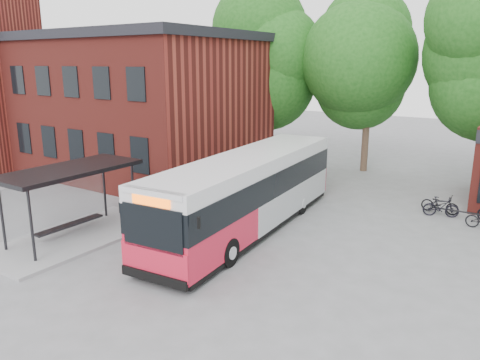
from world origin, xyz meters
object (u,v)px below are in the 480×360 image
Objects in this scene: bus_shelter at (73,203)px; bicycle_1 at (441,207)px; bicycle_0 at (440,204)px; city_bus at (248,193)px.

bus_shelter is 4.54× the size of bicycle_1.
bus_shelter is at bearing 117.73° from bicycle_1.
bicycle_0 is at bearing -0.21° from bicycle_1.
bus_shelter is 4.19× the size of bicycle_0.
bicycle_1 reaches higher than bicycle_0.
bicycle_0 is (6.22, 6.78, -1.13)m from city_bus.
bicycle_0 is at bearing 42.88° from city_bus.
bicycle_1 is at bearing -160.56° from bicycle_0.
bus_shelter reaches higher than bicycle_0.
city_bus is (5.18, 4.66, 0.12)m from bus_shelter.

